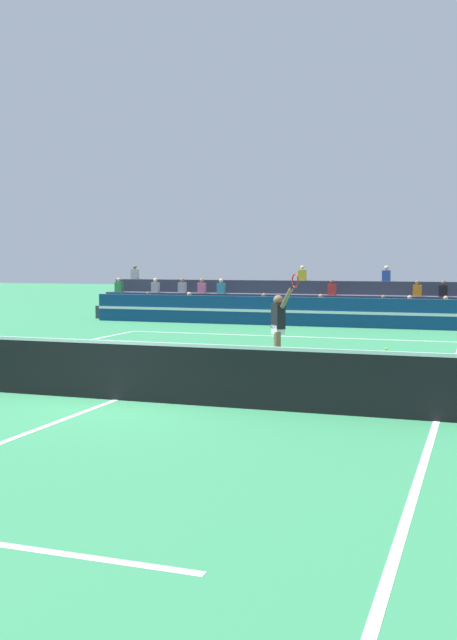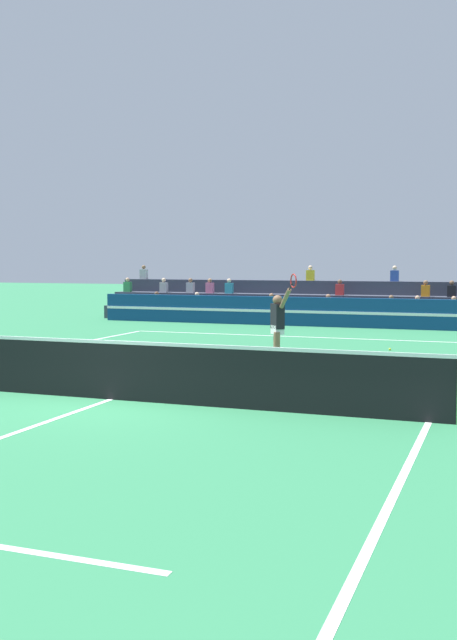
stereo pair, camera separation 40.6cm
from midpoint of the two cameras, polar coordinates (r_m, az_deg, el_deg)
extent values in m
plane|color=#2D7A4C|center=(13.53, -8.09, -6.02)|extent=(120.00, 120.00, 0.00)
cube|color=white|center=(24.55, 5.24, -1.25)|extent=(11.00, 0.10, 0.01)
cube|color=white|center=(11.97, 15.96, -7.51)|extent=(0.10, 23.80, 0.01)
cube|color=white|center=(19.35, 1.01, -2.79)|extent=(8.25, 0.10, 0.01)
cube|color=white|center=(13.53, -8.09, -6.00)|extent=(0.10, 12.85, 0.01)
cube|color=black|center=(13.45, -8.12, -3.92)|extent=(11.90, 0.02, 1.00)
cube|color=white|center=(13.38, -8.14, -1.68)|extent=(11.90, 0.04, 0.06)
cube|color=navy|center=(28.37, 7.35, 0.61)|extent=(18.00, 0.24, 1.10)
cube|color=white|center=(28.25, 7.29, 0.59)|extent=(18.00, 0.02, 0.10)
cube|color=#383D4C|center=(29.63, 7.90, 0.24)|extent=(19.37, 0.95, 0.55)
cube|color=red|center=(28.88, 14.58, 1.01)|extent=(0.32, 0.22, 0.44)
sphere|color=tan|center=(28.87, 14.60, 1.64)|extent=(0.18, 0.18, 0.18)
cube|color=pink|center=(29.42, 8.00, 1.17)|extent=(0.32, 0.22, 0.44)
sphere|color=#9E7051|center=(29.40, 8.00, 1.79)|extent=(0.18, 0.18, 0.18)
cube|color=#338C4C|center=(30.00, 3.67, 1.27)|extent=(0.32, 0.22, 0.44)
sphere|color=#9E7051|center=(29.98, 3.68, 1.88)|extent=(0.18, 0.18, 0.18)
cube|color=#2D4CA5|center=(31.07, -2.04, 1.39)|extent=(0.32, 0.22, 0.44)
sphere|color=beige|center=(31.06, -2.04, 1.98)|extent=(0.18, 0.18, 0.18)
cube|color=yellow|center=(28.78, 17.17, 0.94)|extent=(0.32, 0.22, 0.44)
sphere|color=tan|center=(28.77, 17.18, 1.58)|extent=(0.18, 0.18, 0.18)
cube|color=black|center=(29.00, 12.68, 1.06)|extent=(0.32, 0.22, 0.44)
sphere|color=brown|center=(28.98, 12.69, 1.69)|extent=(0.18, 0.18, 0.18)
cube|color=orange|center=(31.82, -5.13, 1.45)|extent=(0.32, 0.22, 0.44)
sphere|color=brown|center=(31.81, -5.13, 2.02)|extent=(0.18, 0.18, 0.18)
cube|color=#383D4C|center=(30.54, 8.29, 0.87)|extent=(19.37, 0.95, 1.10)
cube|color=red|center=(30.27, 8.85, 2.29)|extent=(0.32, 0.22, 0.44)
sphere|color=brown|center=(30.26, 8.86, 2.90)|extent=(0.18, 0.18, 0.18)
cube|color=black|center=(29.71, 17.01, 2.11)|extent=(0.32, 0.22, 0.44)
sphere|color=brown|center=(29.70, 17.03, 2.73)|extent=(0.18, 0.18, 0.18)
cube|color=#B2B2B7|center=(32.71, -4.60, 2.50)|extent=(0.32, 0.22, 0.44)
sphere|color=beige|center=(32.70, -4.60, 3.06)|extent=(0.18, 0.18, 0.18)
cube|color=pink|center=(31.86, -1.06, 2.46)|extent=(0.32, 0.22, 0.44)
sphere|color=#9E7051|center=(31.85, -1.06, 3.03)|extent=(0.18, 0.18, 0.18)
cube|color=teal|center=(31.55, 0.42, 2.44)|extent=(0.32, 0.22, 0.44)
sphere|color=beige|center=(31.54, 0.42, 3.02)|extent=(0.18, 0.18, 0.18)
cube|color=#338C4C|center=(33.49, -7.35, 2.52)|extent=(0.32, 0.22, 0.44)
sphere|color=tan|center=(33.48, -7.35, 3.07)|extent=(0.18, 0.18, 0.18)
cube|color=orange|center=(29.78, 15.16, 2.16)|extent=(0.32, 0.22, 0.44)
sphere|color=brown|center=(29.77, 15.17, 2.77)|extent=(0.18, 0.18, 0.18)
cube|color=#B2B2B7|center=(32.20, -2.56, 2.47)|extent=(0.32, 0.22, 0.44)
sphere|color=brown|center=(32.19, -2.56, 3.04)|extent=(0.18, 0.18, 0.18)
cube|color=#383D4C|center=(31.45, 8.66, 1.48)|extent=(19.37, 0.95, 1.65)
cube|color=yellow|center=(31.50, 6.62, 3.40)|extent=(0.32, 0.22, 0.44)
sphere|color=beige|center=(31.49, 6.63, 3.99)|extent=(0.18, 0.18, 0.18)
cube|color=#2D4CA5|center=(30.86, 12.91, 3.30)|extent=(0.32, 0.22, 0.44)
sphere|color=beige|center=(30.85, 12.92, 3.89)|extent=(0.18, 0.18, 0.18)
cube|color=#B2B2B7|center=(34.18, -6.14, 3.49)|extent=(0.32, 0.22, 0.44)
sphere|color=brown|center=(34.17, -6.14, 4.03)|extent=(0.18, 0.18, 0.18)
cylinder|color=brown|center=(16.82, 4.37, -2.37)|extent=(0.14, 0.14, 0.90)
cylinder|color=brown|center=(16.59, 4.41, -2.47)|extent=(0.14, 0.14, 0.90)
cube|color=white|center=(16.67, 4.45, -0.74)|extent=(0.36, 0.37, 0.20)
cube|color=black|center=(16.64, 4.45, 0.29)|extent=(0.38, 0.41, 0.56)
sphere|color=brown|center=(16.62, 4.46, 1.52)|extent=(0.22, 0.22, 0.22)
cube|color=white|center=(16.89, 4.48, -3.73)|extent=(0.28, 0.26, 0.09)
cube|color=white|center=(16.66, 4.53, -3.85)|extent=(0.28, 0.26, 0.09)
cylinder|color=brown|center=(16.87, 4.13, 0.14)|extent=(0.09, 0.09, 0.56)
cylinder|color=brown|center=(16.21, 5.07, 1.66)|extent=(0.39, 0.45, 0.47)
cylinder|color=black|center=(15.93, 5.51, 2.57)|extent=(0.14, 0.16, 0.17)
torus|color=#B21E1E|center=(15.80, 5.71, 2.98)|extent=(0.29, 0.36, 0.43)
sphere|color=#C6DB33|center=(21.17, 12.74, -2.19)|extent=(0.07, 0.07, 0.07)
camera|label=1|loc=(0.20, -89.33, 0.05)|focal=42.00mm
camera|label=2|loc=(0.20, 90.67, -0.05)|focal=42.00mm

